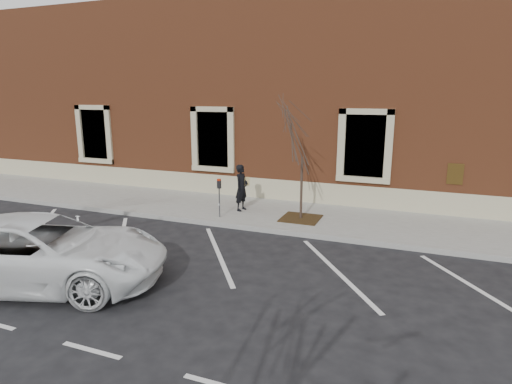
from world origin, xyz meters
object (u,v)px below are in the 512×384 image
at_px(parking_meter, 219,191).
at_px(sapling, 303,139).
at_px(man, 242,188).
at_px(white_truck, 40,251).

distance_m(parking_meter, sapling, 3.22).
height_order(man, sapling, sapling).
height_order(man, white_truck, man).
bearing_deg(parking_meter, man, 54.12).
relative_size(parking_meter, sapling, 0.35).
relative_size(man, white_truck, 0.29).
bearing_deg(parking_meter, sapling, -0.67).
bearing_deg(white_truck, sapling, -50.73).
bearing_deg(parking_meter, white_truck, -123.20).
bearing_deg(sapling, white_truck, -122.40).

